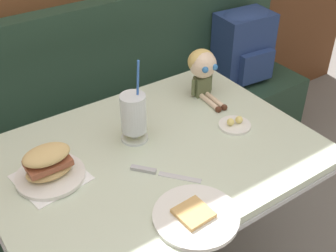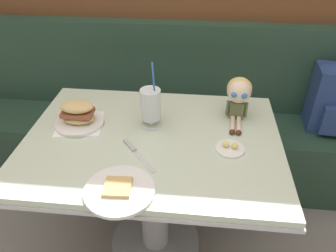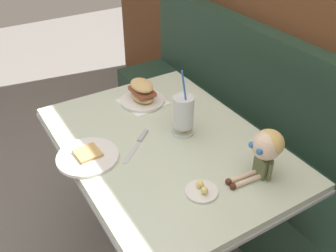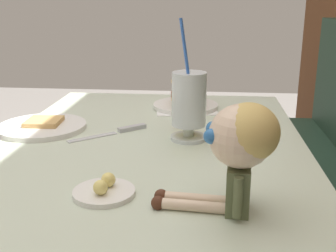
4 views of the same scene
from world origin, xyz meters
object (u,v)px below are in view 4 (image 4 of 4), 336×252
at_px(toast_plate, 42,126).
at_px(seated_doll, 241,142).
at_px(butter_knife, 122,130).
at_px(milkshake_glass, 189,102).
at_px(sandwich_plate, 186,95).
at_px(butter_saucer, 104,190).

relative_size(toast_plate, seated_doll, 1.13).
bearing_deg(butter_knife, milkshake_glass, 76.74).
bearing_deg(toast_plate, sandwich_plate, 124.78).
bearing_deg(sandwich_plate, toast_plate, -55.22).
relative_size(milkshake_glass, butter_saucer, 2.63).
relative_size(milkshake_glass, sandwich_plate, 1.38).
xyz_separation_m(milkshake_glass, seated_doll, (0.39, 0.11, 0.03)).
relative_size(sandwich_plate, seated_doll, 1.02).
height_order(toast_plate, butter_saucer, butter_saucer).
xyz_separation_m(sandwich_plate, butter_saucer, (0.67, -0.12, -0.04)).
bearing_deg(toast_plate, milkshake_glass, 83.07).
xyz_separation_m(milkshake_glass, butter_knife, (-0.04, -0.19, -0.10)).
bearing_deg(milkshake_glass, butter_knife, -103.26).
bearing_deg(butter_saucer, sandwich_plate, 170.02).
relative_size(milkshake_glass, seated_doll, 1.42).
height_order(toast_plate, milkshake_glass, milkshake_glass).
bearing_deg(butter_saucer, butter_knife, -173.30).
height_order(milkshake_glass, butter_saucer, milkshake_glass).
bearing_deg(seated_doll, milkshake_glass, -164.69).
xyz_separation_m(butter_knife, seated_doll, (0.43, 0.30, 0.12)).
bearing_deg(butter_saucer, toast_plate, -145.01).
distance_m(milkshake_glass, butter_saucer, 0.39).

